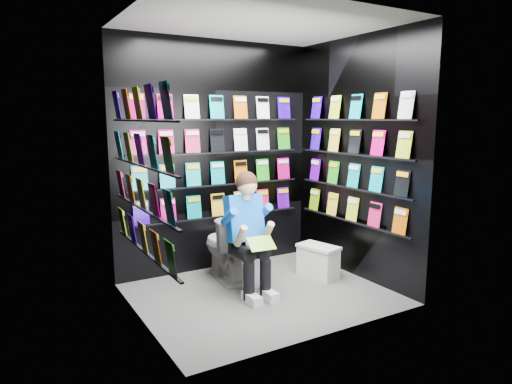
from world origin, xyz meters
TOP-DOWN VIEW (x-y plane):
  - floor at (0.00, 0.00)m, footprint 2.40×2.40m
  - ceiling at (0.00, 0.00)m, footprint 2.40×2.40m
  - wall_back at (0.00, 1.00)m, footprint 2.40×0.04m
  - wall_front at (0.00, -1.00)m, footprint 2.40×0.04m
  - wall_left at (-1.20, 0.00)m, footprint 0.04×2.00m
  - wall_right at (1.20, 0.00)m, footprint 0.04×2.00m
  - comics_back at (0.00, 0.97)m, footprint 2.10×0.06m
  - comics_left at (-1.17, 0.00)m, footprint 0.06×1.70m
  - comics_right at (1.17, 0.00)m, footprint 0.06×1.70m
  - toilet at (-0.10, 0.56)m, footprint 0.49×0.79m
  - longbox at (0.81, 0.13)m, footprint 0.34×0.48m
  - longbox_lid at (0.81, 0.13)m, footprint 0.36×0.50m
  - reader at (-0.10, 0.18)m, footprint 0.54×0.74m
  - held_comic at (-0.10, -0.17)m, footprint 0.27×0.17m

SIDE VIEW (x-z plane):
  - floor at x=0.00m, z-range 0.00..0.00m
  - longbox at x=0.81m, z-range 0.00..0.32m
  - longbox_lid at x=0.81m, z-range 0.32..0.35m
  - toilet at x=-0.10m, z-range 0.00..0.73m
  - held_comic at x=-0.10m, z-range 0.53..0.63m
  - reader at x=-0.10m, z-range 0.10..1.39m
  - wall_back at x=0.00m, z-range 0.00..2.60m
  - wall_front at x=0.00m, z-range 0.00..2.60m
  - wall_left at x=-1.20m, z-range 0.00..2.60m
  - wall_right at x=1.20m, z-range 0.00..2.60m
  - comics_back at x=0.00m, z-range 0.62..1.99m
  - comics_left at x=-1.17m, z-range 0.62..1.99m
  - comics_right at x=1.17m, z-range 0.62..1.99m
  - ceiling at x=0.00m, z-range 2.60..2.60m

